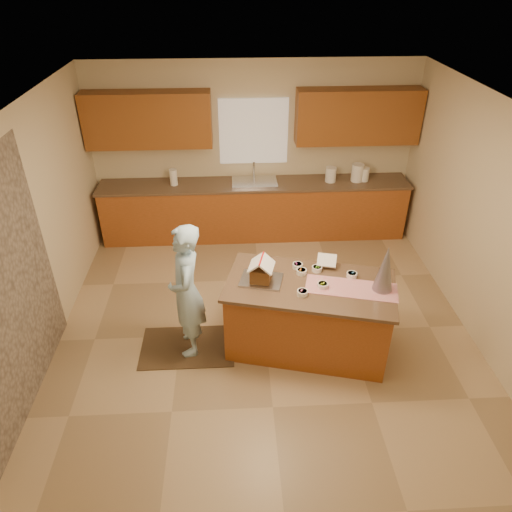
# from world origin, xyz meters

# --- Properties ---
(floor) EXTENTS (5.50, 5.50, 0.00)m
(floor) POSITION_xyz_m (0.00, 0.00, 0.00)
(floor) COLOR tan
(floor) RESTS_ON ground
(ceiling) EXTENTS (5.50, 5.50, 0.00)m
(ceiling) POSITION_xyz_m (0.00, 0.00, 2.70)
(ceiling) COLOR silver
(ceiling) RESTS_ON floor
(wall_back) EXTENTS (5.50, 5.50, 0.00)m
(wall_back) POSITION_xyz_m (0.00, 2.75, 1.35)
(wall_back) COLOR beige
(wall_back) RESTS_ON floor
(wall_front) EXTENTS (5.50, 5.50, 0.00)m
(wall_front) POSITION_xyz_m (0.00, -2.75, 1.35)
(wall_front) COLOR beige
(wall_front) RESTS_ON floor
(wall_left) EXTENTS (5.50, 5.50, 0.00)m
(wall_left) POSITION_xyz_m (-2.50, 0.00, 1.35)
(wall_left) COLOR beige
(wall_left) RESTS_ON floor
(wall_right) EXTENTS (5.50, 5.50, 0.00)m
(wall_right) POSITION_xyz_m (2.50, 0.00, 1.35)
(wall_right) COLOR beige
(wall_right) RESTS_ON floor
(stone_accent) EXTENTS (0.00, 2.50, 2.50)m
(stone_accent) POSITION_xyz_m (-2.48, -0.80, 1.25)
(stone_accent) COLOR gray
(stone_accent) RESTS_ON wall_left
(window_curtain) EXTENTS (1.05, 0.03, 1.00)m
(window_curtain) POSITION_xyz_m (0.00, 2.72, 1.65)
(window_curtain) COLOR white
(window_curtain) RESTS_ON wall_back
(back_counter_base) EXTENTS (4.80, 0.60, 0.88)m
(back_counter_base) POSITION_xyz_m (0.00, 2.45, 0.44)
(back_counter_base) COLOR #9D4B20
(back_counter_base) RESTS_ON floor
(back_counter_top) EXTENTS (4.85, 0.63, 0.04)m
(back_counter_top) POSITION_xyz_m (0.00, 2.45, 0.90)
(back_counter_top) COLOR brown
(back_counter_top) RESTS_ON back_counter_base
(upper_cabinet_left) EXTENTS (1.85, 0.35, 0.80)m
(upper_cabinet_left) POSITION_xyz_m (-1.55, 2.57, 1.90)
(upper_cabinet_left) COLOR brown
(upper_cabinet_left) RESTS_ON wall_back
(upper_cabinet_right) EXTENTS (1.85, 0.35, 0.80)m
(upper_cabinet_right) POSITION_xyz_m (1.55, 2.57, 1.90)
(upper_cabinet_right) COLOR brown
(upper_cabinet_right) RESTS_ON wall_back
(sink) EXTENTS (0.70, 0.45, 0.12)m
(sink) POSITION_xyz_m (0.00, 2.45, 0.89)
(sink) COLOR silver
(sink) RESTS_ON back_counter_top
(faucet) EXTENTS (0.03, 0.03, 0.28)m
(faucet) POSITION_xyz_m (0.00, 2.63, 1.06)
(faucet) COLOR silver
(faucet) RESTS_ON back_counter_top
(island_base) EXTENTS (1.92, 1.28, 0.86)m
(island_base) POSITION_xyz_m (0.47, -0.24, 0.43)
(island_base) COLOR #9D4B20
(island_base) RESTS_ON floor
(island_top) EXTENTS (2.01, 1.38, 0.04)m
(island_top) POSITION_xyz_m (0.47, -0.24, 0.88)
(island_top) COLOR brown
(island_top) RESTS_ON island_base
(table_runner) EXTENTS (1.03, 0.58, 0.01)m
(table_runner) POSITION_xyz_m (0.90, -0.35, 0.90)
(table_runner) COLOR #B10C26
(table_runner) RESTS_ON island_top
(baking_tray) EXTENTS (0.52, 0.43, 0.02)m
(baking_tray) POSITION_xyz_m (-0.06, -0.15, 0.91)
(baking_tray) COLOR silver
(baking_tray) RESTS_ON island_top
(cookbook) EXTENTS (0.25, 0.21, 0.09)m
(cookbook) POSITION_xyz_m (0.70, 0.09, 0.99)
(cookbook) COLOR white
(cookbook) RESTS_ON island_top
(tinsel_tree) EXTENTS (0.26, 0.26, 0.54)m
(tinsel_tree) POSITION_xyz_m (1.22, -0.38, 1.17)
(tinsel_tree) COLOR #A1A0AC
(tinsel_tree) RESTS_ON island_top
(rug) EXTENTS (1.09, 0.71, 0.01)m
(rug) POSITION_xyz_m (-0.93, -0.20, 0.01)
(rug) COLOR black
(rug) RESTS_ON floor
(boy) EXTENTS (0.43, 0.62, 1.61)m
(boy) POSITION_xyz_m (-0.88, -0.20, 0.82)
(boy) COLOR #A8D1EE
(boy) RESTS_ON rug
(canister_a) EXTENTS (0.17, 0.17, 0.23)m
(canister_a) POSITION_xyz_m (1.19, 2.45, 1.04)
(canister_a) COLOR white
(canister_a) RESTS_ON back_counter_top
(canister_b) EXTENTS (0.19, 0.19, 0.27)m
(canister_b) POSITION_xyz_m (1.61, 2.45, 1.06)
(canister_b) COLOR white
(canister_b) RESTS_ON back_counter_top
(canister_c) EXTENTS (0.15, 0.15, 0.21)m
(canister_c) POSITION_xyz_m (1.72, 2.45, 1.03)
(canister_c) COLOR white
(canister_c) RESTS_ON back_counter_top
(paper_towel) EXTENTS (0.12, 0.12, 0.25)m
(paper_towel) POSITION_xyz_m (-1.25, 2.45, 1.05)
(paper_towel) COLOR white
(paper_towel) RESTS_ON back_counter_top
(gingerbread_house) EXTENTS (0.33, 0.33, 0.28)m
(gingerbread_house) POSITION_xyz_m (-0.06, -0.15, 1.03)
(gingerbread_house) COLOR brown
(gingerbread_house) RESTS_ON baking_tray
(candy_bowls) EXTENTS (0.71, 0.63, 0.05)m
(candy_bowls) POSITION_xyz_m (0.54, -0.14, 0.93)
(candy_bowls) COLOR #D0FF28
(candy_bowls) RESTS_ON island_top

